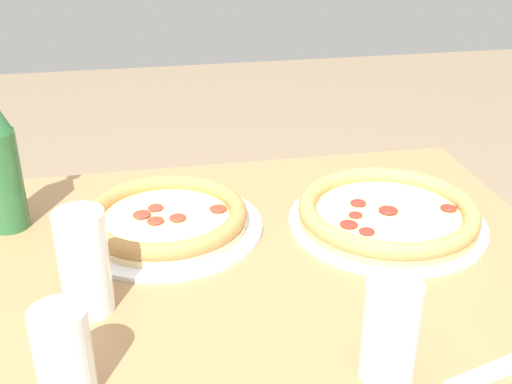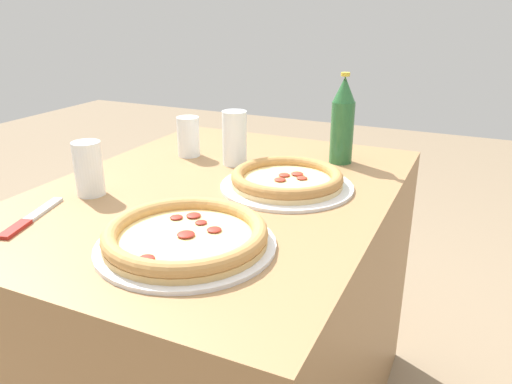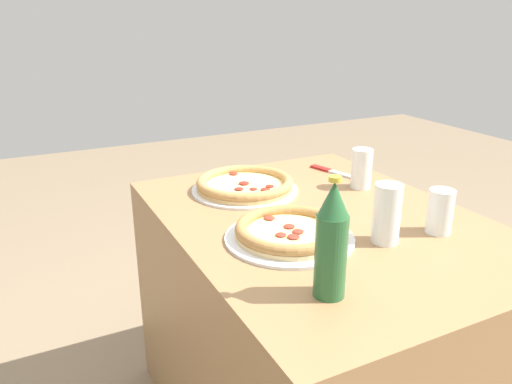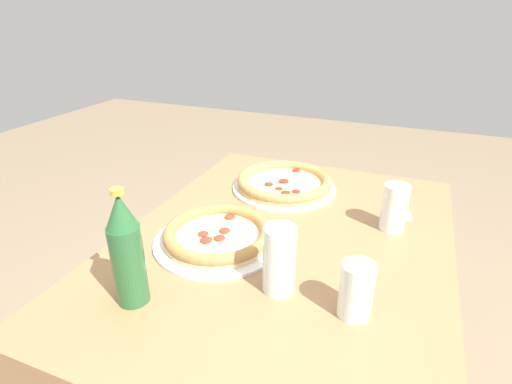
{
  "view_description": "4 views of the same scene",
  "coord_description": "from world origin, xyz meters",
  "px_view_note": "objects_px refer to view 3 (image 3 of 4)",
  "views": [
    {
      "loc": [
        0.11,
        0.81,
        1.29
      ],
      "look_at": [
        -0.08,
        -0.17,
        0.81
      ],
      "focal_mm": 45.0,
      "sensor_mm": 36.0,
      "label": 1
    },
    {
      "loc": [
        -1.0,
        -0.57,
        1.18
      ],
      "look_at": [
        -0.13,
        -0.17,
        0.82
      ],
      "focal_mm": 35.0,
      "sensor_mm": 36.0,
      "label": 2
    },
    {
      "loc": [
        1.05,
        -0.74,
        1.29
      ],
      "look_at": [
        -0.08,
        -0.17,
        0.83
      ],
      "focal_mm": 35.0,
      "sensor_mm": 36.0,
      "label": 3
    },
    {
      "loc": [
        0.85,
        0.26,
        1.31
      ],
      "look_at": [
        -0.1,
        -0.12,
        0.83
      ],
      "focal_mm": 28.0,
      "sensor_mm": 36.0,
      "label": 4
    }
  ],
  "objects_px": {
    "pizza_veggie": "(245,185)",
    "glass_lemonade": "(440,213)",
    "pizza_pepperoni": "(290,232)",
    "glass_mango_juice": "(387,216)",
    "glass_water": "(361,171)",
    "beer_bottle": "(332,241)",
    "knife": "(332,172)"
  },
  "relations": [
    {
      "from": "pizza_veggie",
      "to": "glass_water",
      "type": "bearing_deg",
      "value": 68.69
    },
    {
      "from": "glass_water",
      "to": "knife",
      "type": "relative_size",
      "value": 0.62
    },
    {
      "from": "glass_water",
      "to": "glass_mango_juice",
      "type": "bearing_deg",
      "value": -29.5
    },
    {
      "from": "pizza_veggie",
      "to": "glass_water",
      "type": "xyz_separation_m",
      "value": [
        0.14,
        0.35,
        0.04
      ]
    },
    {
      "from": "pizza_pepperoni",
      "to": "pizza_veggie",
      "type": "xyz_separation_m",
      "value": [
        -0.37,
        0.05,
        0.0
      ]
    },
    {
      "from": "pizza_pepperoni",
      "to": "glass_lemonade",
      "type": "xyz_separation_m",
      "value": [
        0.13,
        0.36,
        0.03
      ]
    },
    {
      "from": "pizza_pepperoni",
      "to": "knife",
      "type": "relative_size",
      "value": 1.57
    },
    {
      "from": "glass_water",
      "to": "knife",
      "type": "xyz_separation_m",
      "value": [
        -0.17,
        0.01,
        -0.05
      ]
    },
    {
      "from": "pizza_pepperoni",
      "to": "glass_water",
      "type": "height_order",
      "value": "glass_water"
    },
    {
      "from": "glass_mango_juice",
      "to": "beer_bottle",
      "type": "height_order",
      "value": "beer_bottle"
    },
    {
      "from": "pizza_veggie",
      "to": "knife",
      "type": "height_order",
      "value": "pizza_veggie"
    },
    {
      "from": "glass_mango_juice",
      "to": "beer_bottle",
      "type": "distance_m",
      "value": 0.3
    },
    {
      "from": "beer_bottle",
      "to": "pizza_veggie",
      "type": "bearing_deg",
      "value": 169.79
    },
    {
      "from": "glass_lemonade",
      "to": "knife",
      "type": "height_order",
      "value": "glass_lemonade"
    },
    {
      "from": "glass_lemonade",
      "to": "glass_water",
      "type": "xyz_separation_m",
      "value": [
        -0.37,
        0.04,
        0.0
      ]
    },
    {
      "from": "knife",
      "to": "glass_water",
      "type": "bearing_deg",
      "value": -3.61
    },
    {
      "from": "beer_bottle",
      "to": "knife",
      "type": "bearing_deg",
      "value": 144.62
    },
    {
      "from": "pizza_veggie",
      "to": "glass_lemonade",
      "type": "bearing_deg",
      "value": 31.48
    },
    {
      "from": "glass_lemonade",
      "to": "glass_mango_juice",
      "type": "distance_m",
      "value": 0.16
    },
    {
      "from": "glass_lemonade",
      "to": "knife",
      "type": "xyz_separation_m",
      "value": [
        -0.54,
        0.05,
        -0.05
      ]
    },
    {
      "from": "glass_lemonade",
      "to": "beer_bottle",
      "type": "xyz_separation_m",
      "value": [
        0.13,
        -0.43,
        0.07
      ]
    },
    {
      "from": "pizza_pepperoni",
      "to": "glass_mango_juice",
      "type": "bearing_deg",
      "value": 59.91
    },
    {
      "from": "pizza_veggie",
      "to": "glass_mango_juice",
      "type": "xyz_separation_m",
      "value": [
        0.49,
        0.15,
        0.05
      ]
    },
    {
      "from": "pizza_veggie",
      "to": "glass_lemonade",
      "type": "xyz_separation_m",
      "value": [
        0.51,
        0.31,
        0.03
      ]
    },
    {
      "from": "knife",
      "to": "glass_mango_juice",
      "type": "bearing_deg",
      "value": -21.88
    },
    {
      "from": "pizza_pepperoni",
      "to": "pizza_veggie",
      "type": "bearing_deg",
      "value": 171.81
    },
    {
      "from": "pizza_veggie",
      "to": "glass_water",
      "type": "distance_m",
      "value": 0.38
    },
    {
      "from": "pizza_veggie",
      "to": "glass_mango_juice",
      "type": "relative_size",
      "value": 2.24
    },
    {
      "from": "pizza_pepperoni",
      "to": "beer_bottle",
      "type": "xyz_separation_m",
      "value": [
        0.26,
        -0.06,
        0.1
      ]
    },
    {
      "from": "glass_water",
      "to": "glass_lemonade",
      "type": "bearing_deg",
      "value": -6.03
    },
    {
      "from": "glass_lemonade",
      "to": "beer_bottle",
      "type": "bearing_deg",
      "value": -73.52
    },
    {
      "from": "beer_bottle",
      "to": "knife",
      "type": "height_order",
      "value": "beer_bottle"
    }
  ]
}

